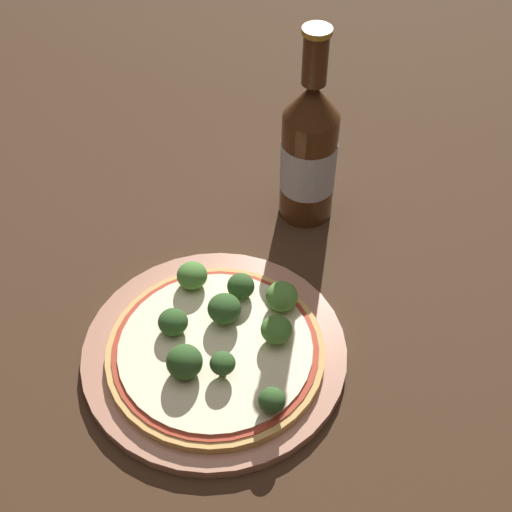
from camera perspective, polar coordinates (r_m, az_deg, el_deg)
The scene contains 13 objects.
ground_plane at distance 0.74m, azimuth -2.59°, elevation -7.18°, with size 3.00×3.00×0.00m, color #3D2819.
plate at distance 0.73m, azimuth -3.22°, elevation -7.76°, with size 0.27×0.27×0.01m.
pizza at distance 0.71m, azimuth -3.25°, elevation -7.57°, with size 0.22×0.22×0.01m.
broccoli_floret_0 at distance 0.66m, azimuth 1.28°, elevation -11.48°, with size 0.02×0.02×0.03m.
broccoli_floret_1 at distance 0.71m, azimuth -2.55°, elevation -4.22°, with size 0.03×0.03×0.03m.
broccoli_floret_2 at distance 0.68m, azimuth -5.78°, elevation -8.41°, with size 0.03×0.03×0.03m.
broccoli_floret_3 at distance 0.70m, azimuth 1.65°, elevation -5.91°, with size 0.03×0.03×0.03m.
broccoli_floret_4 at distance 0.71m, azimuth -6.65°, elevation -5.26°, with size 0.03×0.03×0.03m.
broccoli_floret_5 at distance 0.68m, azimuth -2.69°, elevation -8.59°, with size 0.02×0.02×0.03m.
broccoli_floret_6 at distance 0.75m, azimuth -5.13°, elevation -1.56°, with size 0.03×0.03×0.03m.
broccoli_floret_7 at distance 0.73m, azimuth 2.09°, elevation -3.25°, with size 0.03×0.03×0.03m.
broccoli_floret_8 at distance 0.74m, azimuth -1.23°, elevation -2.43°, with size 0.03×0.03×0.03m.
beer_bottle at distance 0.82m, azimuth 4.26°, elevation 8.36°, with size 0.06×0.06×0.24m.
Camera 1 is at (-0.34, -0.27, 0.60)m, focal length 50.00 mm.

